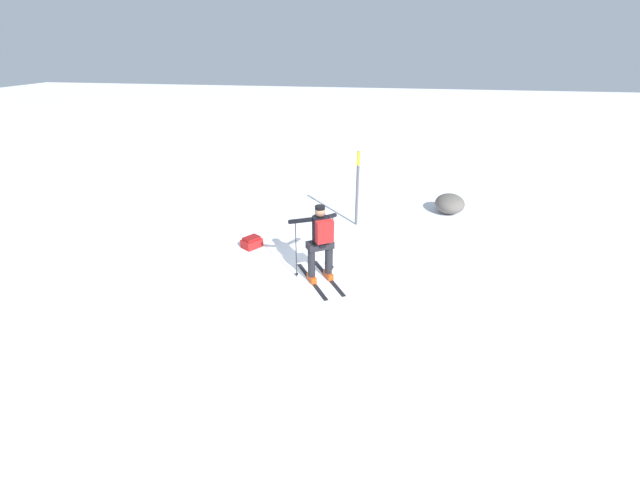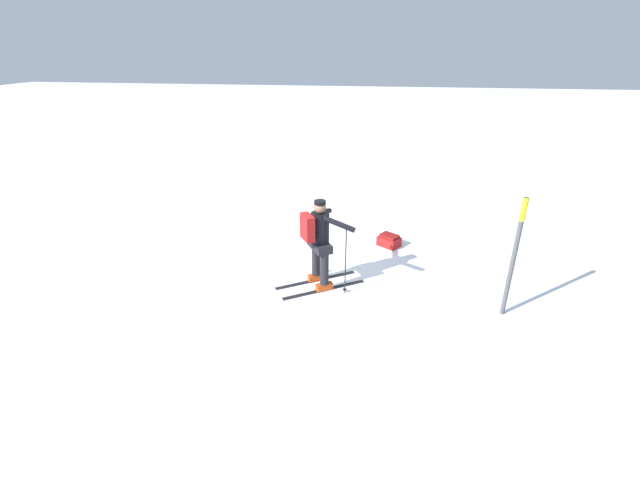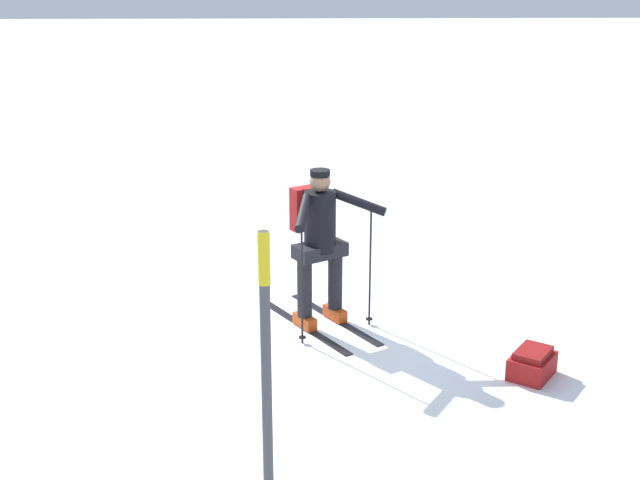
# 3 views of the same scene
# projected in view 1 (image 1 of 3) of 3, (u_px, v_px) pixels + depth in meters

# --- Properties ---
(ground_plane) EXTENTS (80.00, 80.00, 0.00)m
(ground_plane) POSITION_uv_depth(u_px,v_px,m) (304.00, 276.00, 9.01)
(ground_plane) COLOR white
(skier) EXTENTS (1.58, 1.28, 1.62)m
(skier) POSITION_uv_depth(u_px,v_px,m) (320.00, 239.00, 8.46)
(skier) COLOR black
(skier) RESTS_ON ground_plane
(dropped_backpack) EXTENTS (0.55, 0.52, 0.26)m
(dropped_backpack) POSITION_uv_depth(u_px,v_px,m) (252.00, 242.00, 10.21)
(dropped_backpack) COLOR maroon
(dropped_backpack) RESTS_ON ground_plane
(trail_marker) EXTENTS (0.08, 0.08, 1.99)m
(trail_marker) POSITION_uv_depth(u_px,v_px,m) (358.00, 183.00, 11.05)
(trail_marker) COLOR #4C4C51
(trail_marker) RESTS_ON ground_plane
(rock_boulder) EXTENTS (0.97, 0.82, 0.53)m
(rock_boulder) POSITION_uv_depth(u_px,v_px,m) (450.00, 204.00, 12.22)
(rock_boulder) COLOR #5B5651
(rock_boulder) RESTS_ON ground_plane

